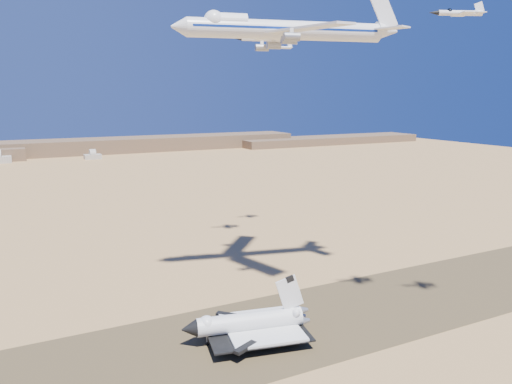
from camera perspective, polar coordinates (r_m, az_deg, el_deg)
name	(u,v)px	position (r m, az deg, el deg)	size (l,w,h in m)	color
ground	(221,343)	(155.22, -3.98, -16.85)	(1200.00, 1200.00, 0.00)	#A9824B
runway	(221,343)	(155.21, -3.98, -16.84)	(600.00, 50.00, 0.06)	brown
ridgeline	(106,148)	(667.80, -16.76, 4.89)	(960.00, 90.00, 18.00)	brown
shuttle	(249,324)	(154.39, -0.84, -14.83)	(39.09, 28.96, 19.26)	silver
carrier_747	(280,30)	(178.89, 2.75, 18.03)	(81.44, 61.40, 20.26)	white
crew_a	(285,340)	(155.02, 3.35, -16.52)	(0.60, 0.39, 1.64)	#E2500D
crew_b	(279,345)	(152.17, 2.67, -17.07)	(0.79, 0.46, 1.63)	#E2500D
crew_c	(281,339)	(155.30, 2.83, -16.46)	(0.96, 0.49, 1.64)	#E2500D
chase_jet_a	(459,13)	(156.46, 22.18, 18.44)	(15.16, 9.02, 3.92)	white
chase_jet_c	(255,39)	(227.83, -0.07, 17.07)	(16.42, 9.48, 4.17)	white
chase_jet_d	(280,47)	(252.85, 2.76, 16.19)	(13.74, 7.73, 3.45)	white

